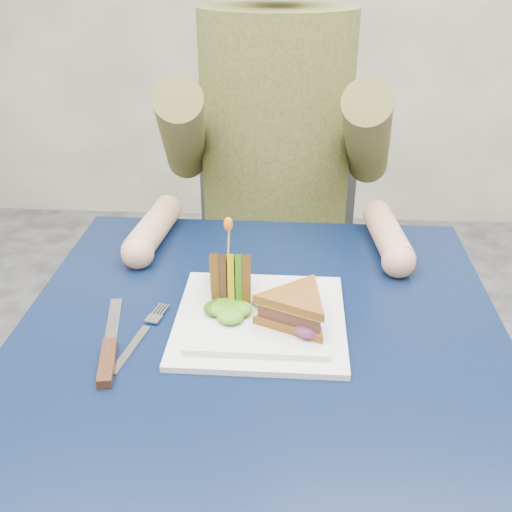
# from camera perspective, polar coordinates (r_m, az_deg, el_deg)

# --- Properties ---
(table) EXTENTS (0.75, 0.75, 0.73)m
(table) POSITION_cam_1_polar(r_m,az_deg,el_deg) (0.98, 0.40, -10.33)
(table) COLOR black
(table) RESTS_ON ground
(chair) EXTENTS (0.42, 0.40, 0.93)m
(chair) POSITION_cam_1_polar(r_m,az_deg,el_deg) (1.59, 1.86, 1.43)
(chair) COLOR #47474C
(chair) RESTS_ON ground
(diner) EXTENTS (0.54, 0.59, 0.74)m
(diner) POSITION_cam_1_polar(r_m,az_deg,el_deg) (1.35, 1.92, 13.47)
(diner) COLOR #4F5426
(diner) RESTS_ON chair
(plate) EXTENTS (0.26, 0.26, 0.02)m
(plate) POSITION_cam_1_polar(r_m,az_deg,el_deg) (0.93, 0.41, -5.89)
(plate) COLOR white
(plate) RESTS_ON table
(sandwich_flat) EXTENTS (0.17, 0.17, 0.05)m
(sandwich_flat) POSITION_cam_1_polar(r_m,az_deg,el_deg) (0.89, 3.88, -5.00)
(sandwich_flat) COLOR brown
(sandwich_flat) RESTS_ON plate
(sandwich_upright) EXTENTS (0.08, 0.14, 0.14)m
(sandwich_upright) POSITION_cam_1_polar(r_m,az_deg,el_deg) (0.95, -2.54, -1.98)
(sandwich_upright) COLOR brown
(sandwich_upright) RESTS_ON plate
(fork) EXTENTS (0.05, 0.18, 0.01)m
(fork) POSITION_cam_1_polar(r_m,az_deg,el_deg) (0.91, -11.07, -7.66)
(fork) COLOR silver
(fork) RESTS_ON table
(knife) EXTENTS (0.06, 0.22, 0.02)m
(knife) POSITION_cam_1_polar(r_m,az_deg,el_deg) (0.89, -13.86, -9.07)
(knife) COLOR silver
(knife) RESTS_ON table
(toothpick) EXTENTS (0.01, 0.01, 0.06)m
(toothpick) POSITION_cam_1_polar(r_m,az_deg,el_deg) (0.92, -2.62, 1.48)
(toothpick) COLOR tan
(toothpick) RESTS_ON sandwich_upright
(toothpick_frill) EXTENTS (0.01, 0.01, 0.02)m
(toothpick_frill) POSITION_cam_1_polar(r_m,az_deg,el_deg) (0.90, -2.66, 3.06)
(toothpick_frill) COLOR orange
(toothpick_frill) RESTS_ON sandwich_upright
(lettuce_spill) EXTENTS (0.15, 0.13, 0.02)m
(lettuce_spill) POSITION_cam_1_polar(r_m,az_deg,el_deg) (0.93, 0.76, -4.48)
(lettuce_spill) COLOR #337A14
(lettuce_spill) RESTS_ON plate
(onion_ring) EXTENTS (0.04, 0.04, 0.02)m
(onion_ring) POSITION_cam_1_polar(r_m,az_deg,el_deg) (0.92, 1.37, -4.41)
(onion_ring) COLOR #9E4C7A
(onion_ring) RESTS_ON plate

